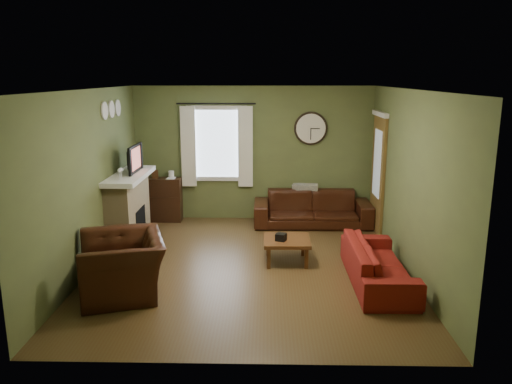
{
  "coord_description": "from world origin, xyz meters",
  "views": [
    {
      "loc": [
        0.27,
        -7.02,
        2.79
      ],
      "look_at": [
        0.1,
        0.4,
        1.05
      ],
      "focal_mm": 35.0,
      "sensor_mm": 36.0,
      "label": 1
    }
  ],
  "objects_px": {
    "bookshelf": "(163,200)",
    "armchair": "(122,265)",
    "sofa_brown": "(312,209)",
    "sofa_red": "(378,264)",
    "coffee_table": "(286,250)"
  },
  "relations": [
    {
      "from": "bookshelf",
      "to": "coffee_table",
      "type": "bearing_deg",
      "value": -43.03
    },
    {
      "from": "sofa_red",
      "to": "sofa_brown",
      "type": "bearing_deg",
      "value": 13.76
    },
    {
      "from": "sofa_brown",
      "to": "armchair",
      "type": "height_order",
      "value": "armchair"
    },
    {
      "from": "bookshelf",
      "to": "coffee_table",
      "type": "height_order",
      "value": "bookshelf"
    },
    {
      "from": "sofa_brown",
      "to": "armchair",
      "type": "xyz_separation_m",
      "value": [
        -2.74,
        -3.13,
        0.06
      ]
    },
    {
      "from": "armchair",
      "to": "coffee_table",
      "type": "distance_m",
      "value": 2.48
    },
    {
      "from": "sofa_brown",
      "to": "coffee_table",
      "type": "distance_m",
      "value": 2.03
    },
    {
      "from": "bookshelf",
      "to": "armchair",
      "type": "relative_size",
      "value": 0.72
    },
    {
      "from": "bookshelf",
      "to": "sofa_red",
      "type": "xyz_separation_m",
      "value": [
        3.56,
        -2.94,
        -0.15
      ]
    },
    {
      "from": "sofa_red",
      "to": "armchair",
      "type": "relative_size",
      "value": 1.61
    },
    {
      "from": "coffee_table",
      "to": "sofa_red",
      "type": "bearing_deg",
      "value": -31.92
    },
    {
      "from": "sofa_brown",
      "to": "sofa_red",
      "type": "xyz_separation_m",
      "value": [
        0.66,
        -2.71,
        -0.04
      ]
    },
    {
      "from": "sofa_brown",
      "to": "sofa_red",
      "type": "height_order",
      "value": "sofa_brown"
    },
    {
      "from": "armchair",
      "to": "sofa_brown",
      "type": "bearing_deg",
      "value": 120.93
    },
    {
      "from": "bookshelf",
      "to": "armchair",
      "type": "height_order",
      "value": "bookshelf"
    }
  ]
}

